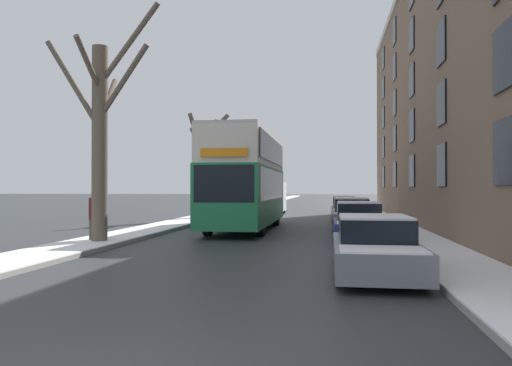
# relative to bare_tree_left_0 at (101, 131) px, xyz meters

# --- Properties ---
(sidewalk_left) EXTENTS (2.07, 130.00, 0.16)m
(sidewalk_left) POSITION_rel_bare_tree_left_0_xyz_m (-0.23, 40.93, -3.84)
(sidewalk_left) COLOR gray
(sidewalk_left) RESTS_ON ground
(sidewalk_right) EXTENTS (2.07, 130.00, 0.16)m
(sidewalk_right) POSITION_rel_bare_tree_left_0_xyz_m (10.84, 40.93, -3.84)
(sidewalk_right) COLOR gray
(sidewalk_right) RESTS_ON ground
(terrace_facade_right) EXTENTS (9.10, 37.37, 14.07)m
(terrace_facade_right) POSITION_rel_bare_tree_left_0_xyz_m (16.37, 9.58, 3.12)
(terrace_facade_right) COLOR #7A604C
(terrace_facade_right) RESTS_ON ground
(bare_tree_left_0) EXTENTS (3.99, 4.11, 8.18)m
(bare_tree_left_0) POSITION_rel_bare_tree_left_0_xyz_m (0.00, 0.00, 0.00)
(bare_tree_left_0) COLOR brown
(bare_tree_left_0) RESTS_ON ground
(bare_tree_left_1) EXTENTS (2.12, 2.42, 6.60)m
(bare_tree_left_1) POSITION_rel_bare_tree_left_0_xyz_m (0.15, 13.76, -0.52)
(bare_tree_left_1) COLOR brown
(bare_tree_left_1) RESTS_ON ground
(double_decker_bus) EXTENTS (2.58, 10.25, 4.51)m
(double_decker_bus) POSITION_rel_bare_tree_left_0_xyz_m (3.87, 7.09, -1.38)
(double_decker_bus) COLOR #1E7A47
(double_decker_bus) RESTS_ON ground
(parked_car_0) EXTENTS (1.81, 4.55, 1.33)m
(parked_car_0) POSITION_rel_bare_tree_left_0_xyz_m (8.75, -4.65, -3.30)
(parked_car_0) COLOR slate
(parked_car_0) RESTS_ON ground
(parked_car_1) EXTENTS (1.68, 4.15, 1.48)m
(parked_car_1) POSITION_rel_bare_tree_left_0_xyz_m (8.75, 1.72, -3.24)
(parked_car_1) COLOR navy
(parked_car_1) RESTS_ON ground
(parked_car_2) EXTENTS (1.74, 4.27, 1.51)m
(parked_car_2) POSITION_rel_bare_tree_left_0_xyz_m (8.75, 7.16, -3.23)
(parked_car_2) COLOR slate
(parked_car_2) RESTS_ON ground
(parked_car_3) EXTENTS (1.72, 4.41, 1.43)m
(parked_car_3) POSITION_rel_bare_tree_left_0_xyz_m (8.75, 13.65, -3.27)
(parked_car_3) COLOR maroon
(parked_car_3) RESTS_ON ground
(parked_car_4) EXTENTS (1.73, 3.94, 1.42)m
(parked_car_4) POSITION_rel_bare_tree_left_0_xyz_m (8.75, 19.57, -3.27)
(parked_car_4) COLOR silver
(parked_car_4) RESTS_ON ground
(oncoming_van) EXTENTS (2.07, 5.65, 2.41)m
(oncoming_van) POSITION_rel_bare_tree_left_0_xyz_m (3.32, 20.87, -2.62)
(oncoming_van) COLOR white
(oncoming_van) RESTS_ON ground
(pedestrian_left_sidewalk) EXTENTS (0.41, 0.41, 1.86)m
(pedestrian_left_sidewalk) POSITION_rel_bare_tree_left_0_xyz_m (-0.38, 0.34, -2.90)
(pedestrian_left_sidewalk) COLOR #4C4742
(pedestrian_left_sidewalk) RESTS_ON ground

